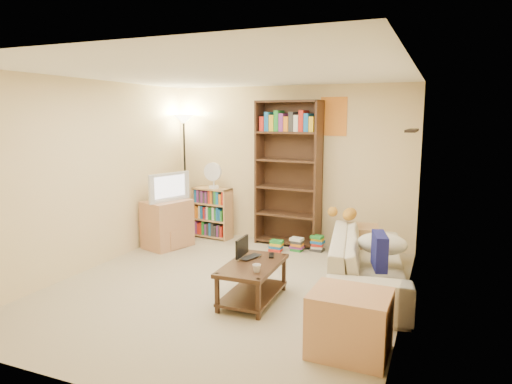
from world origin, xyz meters
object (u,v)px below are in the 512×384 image
(side_table, at_px, (361,244))
(short_bookshelf, at_px, (212,213))
(desk_fan, at_px, (213,175))
(tabby_cat, at_px, (347,214))
(mug, at_px, (257,268))
(television, at_px, (166,187))
(end_cabinet, at_px, (350,323))
(sofa, at_px, (368,263))
(tv_stand, at_px, (167,224))
(coffee_table, at_px, (253,277))
(tall_bookshelf, at_px, (288,170))
(floor_lamp, at_px, (184,139))
(laptop, at_px, (253,258))

(side_table, bearing_deg, short_bookshelf, 171.16)
(short_bookshelf, distance_m, desk_fan, 0.66)
(tabby_cat, xyz_separation_m, desk_fan, (-2.31, 0.53, 0.36))
(mug, relative_size, short_bookshelf, 0.14)
(television, height_order, side_table, television)
(end_cabinet, bearing_deg, short_bookshelf, 134.43)
(sofa, height_order, short_bookshelf, short_bookshelf)
(tv_stand, bearing_deg, end_cabinet, -16.31)
(sofa, distance_m, television, 3.28)
(coffee_table, bearing_deg, side_table, 62.79)
(sofa, bearing_deg, tall_bookshelf, 36.00)
(desk_fan, xyz_separation_m, floor_lamp, (-0.62, 0.14, 0.56))
(tabby_cat, height_order, short_bookshelf, short_bookshelf)
(tabby_cat, bearing_deg, laptop, -116.70)
(coffee_table, bearing_deg, tall_bookshelf, 97.67)
(tv_stand, height_order, short_bookshelf, short_bookshelf)
(floor_lamp, bearing_deg, end_cabinet, -41.34)
(coffee_table, distance_m, television, 2.60)
(tabby_cat, distance_m, desk_fan, 2.40)
(tabby_cat, xyz_separation_m, coffee_table, (-0.69, -1.64, -0.44))
(coffee_table, relative_size, tall_bookshelf, 0.43)
(coffee_table, relative_size, mug, 8.45)
(tabby_cat, height_order, end_cabinet, tabby_cat)
(floor_lamp, bearing_deg, mug, -46.88)
(tv_stand, bearing_deg, coffee_table, -17.80)
(tabby_cat, bearing_deg, sofa, -61.65)
(laptop, height_order, desk_fan, desk_fan)
(tall_bookshelf, height_order, desk_fan, tall_bookshelf)
(sofa, height_order, floor_lamp, floor_lamp)
(tall_bookshelf, bearing_deg, side_table, -17.93)
(mug, bearing_deg, laptop, 117.15)
(short_bookshelf, bearing_deg, side_table, -2.04)
(laptop, relative_size, tall_bookshelf, 0.14)
(mug, relative_size, floor_lamp, 0.06)
(sofa, bearing_deg, side_table, 4.35)
(television, bearing_deg, side_table, -65.51)
(side_table, bearing_deg, tall_bookshelf, 158.28)
(side_table, relative_size, end_cabinet, 0.80)
(coffee_table, height_order, tv_stand, tv_stand)
(tall_bookshelf, distance_m, end_cabinet, 3.54)
(sofa, xyz_separation_m, mug, (-0.96, -1.11, 0.15))
(tv_stand, height_order, floor_lamp, floor_lamp)
(tall_bookshelf, distance_m, short_bookshelf, 1.51)
(tabby_cat, xyz_separation_m, short_bookshelf, (-2.36, 0.57, -0.30))
(mug, bearing_deg, sofa, 49.02)
(tall_bookshelf, distance_m, side_table, 1.63)
(coffee_table, relative_size, floor_lamp, 0.48)
(tv_stand, bearing_deg, mug, -20.14)
(laptop, distance_m, television, 2.44)
(end_cabinet, bearing_deg, floor_lamp, 138.66)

